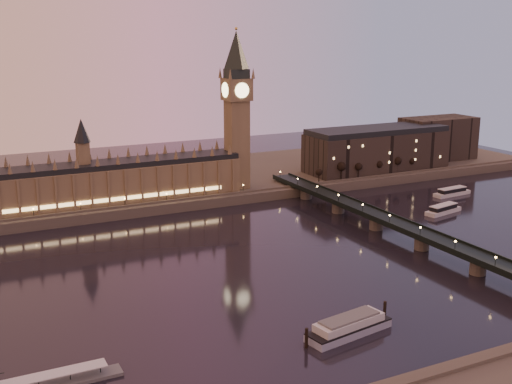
# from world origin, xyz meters

# --- Properties ---
(ground) EXTENTS (700.00, 700.00, 0.00)m
(ground) POSITION_xyz_m (0.00, 0.00, 0.00)
(ground) COLOR black
(ground) RESTS_ON ground
(far_embankment) EXTENTS (560.00, 130.00, 6.00)m
(far_embankment) POSITION_xyz_m (30.00, 165.00, 3.00)
(far_embankment) COLOR #423D35
(far_embankment) RESTS_ON ground
(palace_of_westminster) EXTENTS (180.00, 26.62, 52.00)m
(palace_of_westminster) POSITION_xyz_m (-40.12, 120.99, 21.71)
(palace_of_westminster) COLOR brown
(palace_of_westminster) RESTS_ON ground
(big_ben) EXTENTS (17.68, 17.68, 104.00)m
(big_ben) POSITION_xyz_m (53.99, 120.99, 63.95)
(big_ben) COLOR brown
(big_ben) RESTS_ON ground
(westminster_bridge) EXTENTS (13.20, 260.00, 15.30)m
(westminster_bridge) POSITION_xyz_m (91.61, 0.00, 5.52)
(westminster_bridge) COLOR black
(westminster_bridge) RESTS_ON ground
(city_block) EXTENTS (155.00, 45.00, 34.00)m
(city_block) POSITION_xyz_m (194.94, 130.93, 22.24)
(city_block) COLOR black
(city_block) RESTS_ON ground
(bare_tree_0) EXTENTS (5.31, 5.31, 10.80)m
(bare_tree_0) POSITION_xyz_m (110.35, 109.00, 14.04)
(bare_tree_0) COLOR black
(bare_tree_0) RESTS_ON ground
(bare_tree_1) EXTENTS (5.31, 5.31, 10.80)m
(bare_tree_1) POSITION_xyz_m (126.89, 109.00, 14.04)
(bare_tree_1) COLOR black
(bare_tree_1) RESTS_ON ground
(bare_tree_2) EXTENTS (5.31, 5.31, 10.80)m
(bare_tree_2) POSITION_xyz_m (143.43, 109.00, 14.04)
(bare_tree_2) COLOR black
(bare_tree_2) RESTS_ON ground
(bare_tree_3) EXTENTS (5.31, 5.31, 10.80)m
(bare_tree_3) POSITION_xyz_m (159.97, 109.00, 14.04)
(bare_tree_3) COLOR black
(bare_tree_3) RESTS_ON ground
(bare_tree_4) EXTENTS (5.31, 5.31, 10.80)m
(bare_tree_4) POSITION_xyz_m (176.50, 109.00, 14.04)
(bare_tree_4) COLOR black
(bare_tree_4) RESTS_ON ground
(bare_tree_5) EXTENTS (5.31, 5.31, 10.80)m
(bare_tree_5) POSITION_xyz_m (193.04, 109.00, 14.04)
(bare_tree_5) COLOR black
(bare_tree_5) RESTS_ON ground
(cruise_boat_b) EXTENTS (29.16, 9.72, 5.29)m
(cruise_boat_b) POSITION_xyz_m (184.55, 58.78, 2.33)
(cruise_boat_b) COLOR silver
(cruise_boat_b) RESTS_ON ground
(cruise_boat_c) EXTENTS (27.82, 12.84, 5.38)m
(cruise_boat_c) POSITION_xyz_m (148.59, 27.63, 2.37)
(cruise_boat_c) COLOR silver
(cruise_boat_c) RESTS_ON ground
(moored_barge) EXTENTS (39.61, 15.23, 7.35)m
(moored_barge) POSITION_xyz_m (5.41, -80.76, 3.10)
(moored_barge) COLOR #949FBD
(moored_barge) RESTS_ON ground
(pontoon_pier) EXTENTS (39.74, 6.62, 10.60)m
(pontoon_pier) POSITION_xyz_m (-95.75, -69.67, 1.14)
(pontoon_pier) COLOR #595B5E
(pontoon_pier) RESTS_ON ground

